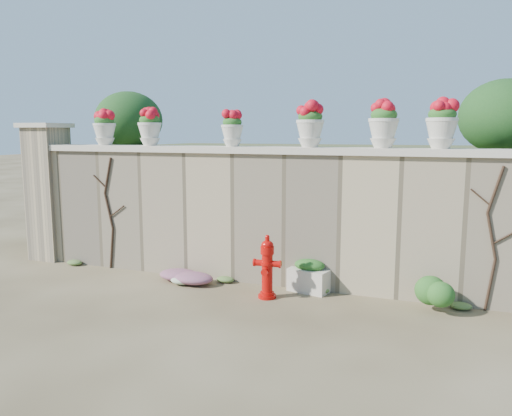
% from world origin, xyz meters
% --- Properties ---
extents(ground, '(80.00, 80.00, 0.00)m').
position_xyz_m(ground, '(0.00, 0.00, 0.00)').
color(ground, '#463923').
rests_on(ground, ground).
extents(stone_wall, '(8.00, 0.40, 2.00)m').
position_xyz_m(stone_wall, '(0.00, 1.80, 1.00)').
color(stone_wall, tan).
rests_on(stone_wall, ground).
extents(wall_cap, '(8.10, 0.52, 0.10)m').
position_xyz_m(wall_cap, '(0.00, 1.80, 2.05)').
color(wall_cap, beige).
rests_on(wall_cap, stone_wall).
extents(gate_pillar, '(0.72, 0.72, 2.48)m').
position_xyz_m(gate_pillar, '(-4.15, 1.80, 1.26)').
color(gate_pillar, tan).
rests_on(gate_pillar, ground).
extents(raised_fill, '(9.00, 6.00, 2.00)m').
position_xyz_m(raised_fill, '(0.00, 5.00, 1.00)').
color(raised_fill, '#384C23').
rests_on(raised_fill, ground).
extents(back_shrub_left, '(1.30, 1.30, 1.10)m').
position_xyz_m(back_shrub_left, '(-3.20, 3.00, 2.55)').
color(back_shrub_left, '#143814').
rests_on(back_shrub_left, raised_fill).
extents(back_shrub_right, '(1.30, 1.30, 1.10)m').
position_xyz_m(back_shrub_right, '(3.40, 3.00, 2.55)').
color(back_shrub_right, '#143814').
rests_on(back_shrub_right, raised_fill).
extents(vine_left, '(0.60, 0.04, 1.91)m').
position_xyz_m(vine_left, '(-2.67, 1.58, 0.99)').
color(vine_left, black).
rests_on(vine_left, ground).
extents(vine_right, '(0.60, 0.04, 1.91)m').
position_xyz_m(vine_right, '(3.23, 1.58, 0.99)').
color(vine_right, black).
rests_on(vine_right, ground).
extents(fire_hydrant, '(0.39, 0.28, 0.90)m').
position_xyz_m(fire_hydrant, '(0.35, 1.05, 0.45)').
color(fire_hydrant, '#B30906').
rests_on(fire_hydrant, ground).
extents(planter_box, '(0.64, 0.46, 0.48)m').
position_xyz_m(planter_box, '(0.83, 1.55, 0.22)').
color(planter_box, beige).
rests_on(planter_box, ground).
extents(green_shrub, '(0.65, 0.58, 0.62)m').
position_xyz_m(green_shrub, '(2.57, 1.24, 0.31)').
color(green_shrub, '#1E5119').
rests_on(green_shrub, ground).
extents(magenta_clump, '(0.84, 0.56, 0.22)m').
position_xyz_m(magenta_clump, '(-1.09, 1.28, 0.11)').
color(magenta_clump, '#AE228A').
rests_on(magenta_clump, ground).
extents(white_flowers, '(0.47, 0.38, 0.17)m').
position_xyz_m(white_flowers, '(-1.11, 1.12, 0.08)').
color(white_flowers, white).
rests_on(white_flowers, ground).
extents(urn_pot_0, '(0.38, 0.38, 0.60)m').
position_xyz_m(urn_pot_0, '(-2.86, 1.80, 2.39)').
color(urn_pot_0, beige).
rests_on(urn_pot_0, wall_cap).
extents(urn_pot_1, '(0.38, 0.38, 0.60)m').
position_xyz_m(urn_pot_1, '(-1.97, 1.80, 2.40)').
color(urn_pot_1, beige).
rests_on(urn_pot_1, wall_cap).
extents(urn_pot_2, '(0.34, 0.34, 0.54)m').
position_xyz_m(urn_pot_2, '(-0.49, 1.80, 2.37)').
color(urn_pot_2, beige).
rests_on(urn_pot_2, wall_cap).
extents(urn_pot_3, '(0.41, 0.41, 0.64)m').
position_xyz_m(urn_pot_3, '(0.74, 1.80, 2.42)').
color(urn_pot_3, beige).
rests_on(urn_pot_3, wall_cap).
extents(urn_pot_4, '(0.42, 0.42, 0.66)m').
position_xyz_m(urn_pot_4, '(1.78, 1.80, 2.42)').
color(urn_pot_4, beige).
rests_on(urn_pot_4, wall_cap).
extents(urn_pot_5, '(0.42, 0.42, 0.66)m').
position_xyz_m(urn_pot_5, '(2.54, 1.80, 2.42)').
color(urn_pot_5, beige).
rests_on(urn_pot_5, wall_cap).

